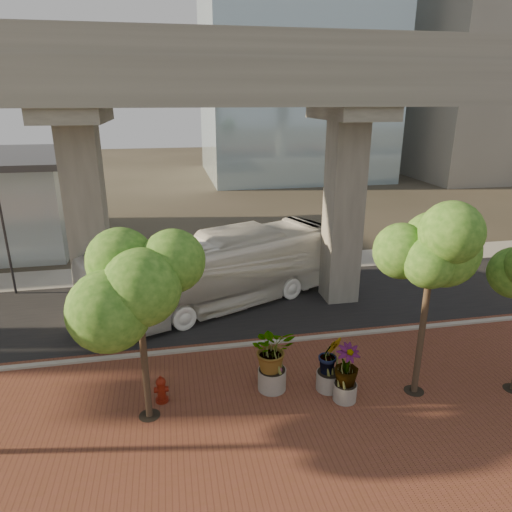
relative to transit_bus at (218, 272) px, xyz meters
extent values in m
plane|color=#322E24|center=(0.24, -2.21, -1.85)|extent=(160.00, 160.00, 0.00)
cube|color=brown|center=(0.24, -10.21, -1.82)|extent=(70.00, 13.00, 0.06)
cube|color=black|center=(0.24, -0.21, -1.83)|extent=(90.00, 8.00, 0.04)
cube|color=#A09D95|center=(0.24, -4.21, -1.77)|extent=(70.00, 0.25, 0.16)
cube|color=#A09D95|center=(0.24, 5.29, -1.82)|extent=(90.00, 3.00, 0.06)
cube|color=#99968B|center=(0.24, -1.81, 8.65)|extent=(72.00, 2.40, 1.80)
cube|color=#99968B|center=(0.24, 1.39, 8.65)|extent=(72.00, 2.40, 1.80)
cube|color=#99968B|center=(0.24, -2.91, 10.05)|extent=(72.00, 0.12, 1.00)
cube|color=#99968B|center=(0.24, 2.49, 10.05)|extent=(72.00, 0.12, 1.00)
cube|color=gray|center=(38.24, 33.79, 10.15)|extent=(18.00, 16.00, 24.00)
imported|color=white|center=(0.00, 0.00, 0.00)|extent=(13.43, 7.95, 3.69)
cylinder|color=maroon|center=(-2.83, -7.33, -1.74)|extent=(0.44, 0.44, 0.10)
cylinder|color=maroon|center=(-2.83, -7.33, -1.38)|extent=(0.29, 0.29, 0.71)
sphere|color=maroon|center=(-2.83, -7.33, -1.02)|extent=(0.34, 0.34, 0.34)
cylinder|color=maroon|center=(-2.83, -7.33, -0.87)|extent=(0.10, 0.10, 0.12)
cylinder|color=maroon|center=(-2.83, -7.33, -1.32)|extent=(0.49, 0.20, 0.20)
cylinder|color=#A59D95|center=(1.05, -7.35, -1.39)|extent=(1.01, 1.01, 0.79)
imported|color=#2A5E19|center=(1.05, -7.35, -0.16)|extent=(2.25, 2.25, 1.68)
cylinder|color=#A19C91|center=(3.38, -8.44, -1.47)|extent=(0.81, 0.81, 0.63)
imported|color=#2A5E19|center=(3.38, -8.44, -0.42)|extent=(1.97, 1.97, 1.48)
cylinder|color=#ADA99C|center=(3.03, -7.74, -1.45)|extent=(0.88, 0.88, 0.68)
imported|color=#2A5E19|center=(3.03, -7.74, -0.38)|extent=(1.95, 1.95, 1.46)
cylinder|color=#4C3B2B|center=(-3.24, -8.02, -0.13)|extent=(0.22, 0.22, 3.31)
cylinder|color=black|center=(-3.24, -8.02, -1.78)|extent=(0.70, 0.70, 0.01)
cylinder|color=#4C3B2B|center=(6.00, -8.46, 0.28)|extent=(0.22, 0.22, 4.12)
cylinder|color=black|center=(6.00, -8.46, -1.78)|extent=(0.70, 0.70, 0.01)
cylinder|color=#2B2A2F|center=(-10.54, 3.56, 1.76)|extent=(0.12, 0.12, 7.14)
cylinder|color=#292A2E|center=(7.78, 5.07, 1.95)|extent=(0.13, 0.13, 7.51)
cube|color=#292A2E|center=(7.78, 4.60, 5.70)|extent=(0.14, 0.94, 0.14)
cube|color=silver|center=(7.78, 4.13, 5.61)|extent=(0.38, 0.19, 0.11)
camera|label=1|loc=(-2.16, -20.90, 8.12)|focal=32.00mm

